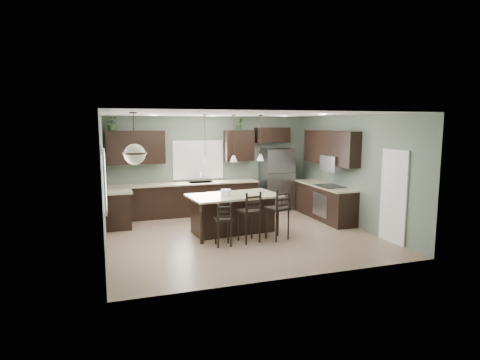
% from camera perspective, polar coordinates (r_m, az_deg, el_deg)
% --- Properties ---
extents(ground, '(6.00, 6.00, 0.00)m').
position_cam_1_polar(ground, '(9.46, 0.20, -7.87)').
color(ground, '#9E8466').
rests_on(ground, ground).
extents(pantry_door, '(0.04, 0.82, 2.04)m').
position_cam_1_polar(pantry_door, '(9.34, 21.01, -2.20)').
color(pantry_door, white).
rests_on(pantry_door, ground).
extents(window_back, '(1.35, 0.02, 1.00)m').
position_cam_1_polar(window_back, '(11.68, -5.98, 2.87)').
color(window_back, white).
rests_on(window_back, room_shell).
extents(window_left, '(0.02, 1.10, 1.00)m').
position_cam_1_polar(window_left, '(7.89, -18.82, 0.01)').
color(window_left, white).
rests_on(window_left, room_shell).
extents(left_return_cabs, '(0.60, 0.90, 0.90)m').
position_cam_1_polar(left_return_cabs, '(10.54, -16.96, -4.05)').
color(left_return_cabs, black).
rests_on(left_return_cabs, ground).
extents(left_return_countertop, '(0.66, 0.96, 0.04)m').
position_cam_1_polar(left_return_countertop, '(10.46, -16.95, -1.52)').
color(left_return_countertop, '#C4B394').
rests_on(left_return_countertop, left_return_cabs).
extents(back_lower_cabs, '(4.20, 0.60, 0.90)m').
position_cam_1_polar(back_lower_cabs, '(11.47, -7.78, -2.81)').
color(back_lower_cabs, black).
rests_on(back_lower_cabs, ground).
extents(back_countertop, '(4.20, 0.66, 0.04)m').
position_cam_1_polar(back_countertop, '(11.37, -7.81, -0.50)').
color(back_countertop, '#C4B394').
rests_on(back_countertop, back_lower_cabs).
extents(sink_inset, '(0.70, 0.45, 0.01)m').
position_cam_1_polar(sink_inset, '(11.46, -5.60, -0.32)').
color(sink_inset, gray).
rests_on(sink_inset, back_countertop).
extents(faucet, '(0.02, 0.02, 0.28)m').
position_cam_1_polar(faucet, '(11.41, -5.57, 0.38)').
color(faucet, silver).
rests_on(faucet, back_countertop).
extents(back_upper_left, '(1.55, 0.34, 0.90)m').
position_cam_1_polar(back_upper_left, '(11.25, -14.59, 4.50)').
color(back_upper_left, black).
rests_on(back_upper_left, room_shell).
extents(back_upper_right, '(0.85, 0.34, 0.90)m').
position_cam_1_polar(back_upper_right, '(11.82, -0.13, 4.92)').
color(back_upper_right, black).
rests_on(back_upper_right, room_shell).
extents(fridge_header, '(1.05, 0.34, 0.45)m').
position_cam_1_polar(fridge_header, '(12.18, 4.59, 6.40)').
color(fridge_header, black).
rests_on(fridge_header, room_shell).
extents(right_lower_cabs, '(0.60, 2.35, 0.90)m').
position_cam_1_polar(right_lower_cabs, '(11.24, 11.91, -3.13)').
color(right_lower_cabs, black).
rests_on(right_lower_cabs, ground).
extents(right_countertop, '(0.66, 2.35, 0.04)m').
position_cam_1_polar(right_countertop, '(11.15, 11.89, -0.77)').
color(right_countertop, '#C4B394').
rests_on(right_countertop, right_lower_cabs).
extents(cooktop, '(0.58, 0.75, 0.02)m').
position_cam_1_polar(cooktop, '(10.91, 12.62, -0.85)').
color(cooktop, black).
rests_on(cooktop, right_countertop).
extents(wall_oven_front, '(0.01, 0.72, 0.60)m').
position_cam_1_polar(wall_oven_front, '(10.86, 11.25, -3.51)').
color(wall_oven_front, gray).
rests_on(wall_oven_front, right_lower_cabs).
extents(right_upper_cabs, '(0.34, 2.35, 0.90)m').
position_cam_1_polar(right_upper_cabs, '(11.12, 12.71, 4.52)').
color(right_upper_cabs, black).
rests_on(right_upper_cabs, room_shell).
extents(microwave, '(0.40, 0.75, 0.40)m').
position_cam_1_polar(microwave, '(10.89, 13.17, 2.33)').
color(microwave, gray).
rests_on(microwave, right_upper_cabs).
extents(refrigerator, '(0.90, 0.74, 1.85)m').
position_cam_1_polar(refrigerator, '(12.15, 5.24, 0.11)').
color(refrigerator, gray).
rests_on(refrigerator, ground).
extents(kitchen_island, '(2.21, 1.40, 0.92)m').
position_cam_1_polar(kitchen_island, '(9.56, -0.89, -4.84)').
color(kitchen_island, black).
rests_on(kitchen_island, ground).
extents(serving_dish, '(0.24, 0.24, 0.14)m').
position_cam_1_polar(serving_dish, '(9.38, -2.02, -1.78)').
color(serving_dish, white).
rests_on(serving_dish, kitchen_island).
extents(bar_stool_left, '(0.38, 0.38, 0.95)m').
position_cam_1_polar(bar_stool_left, '(8.56, -2.41, -6.29)').
color(bar_stool_left, black).
rests_on(bar_stool_left, ground).
extents(bar_stool_center, '(0.49, 0.49, 1.14)m').
position_cam_1_polar(bar_stool_center, '(8.82, 1.30, -5.22)').
color(bar_stool_center, black).
rests_on(bar_stool_center, ground).
extents(bar_stool_right, '(0.54, 0.54, 1.17)m').
position_cam_1_polar(bar_stool_right, '(9.04, 5.32, -4.82)').
color(bar_stool_right, black).
rests_on(bar_stool_right, ground).
extents(pendant_left, '(0.17, 0.17, 1.10)m').
position_cam_1_polar(pendant_left, '(9.07, -5.00, 5.84)').
color(pendant_left, white).
rests_on(pendant_left, room_shell).
extents(pendant_center, '(0.17, 0.17, 1.10)m').
position_cam_1_polar(pendant_center, '(9.33, -0.91, 5.93)').
color(pendant_center, white).
rests_on(pendant_center, room_shell).
extents(pendant_right, '(0.17, 0.17, 1.10)m').
position_cam_1_polar(pendant_right, '(9.63, 2.94, 5.98)').
color(pendant_right, silver).
rests_on(pendant_right, room_shell).
extents(chandelier, '(0.41, 0.41, 0.94)m').
position_cam_1_polar(chandelier, '(7.37, -14.83, 5.74)').
color(chandelier, '#F1E5C5').
rests_on(chandelier, room_shell).
extents(plant_back_left, '(0.38, 0.35, 0.36)m').
position_cam_1_polar(plant_back_left, '(11.17, -17.72, 7.60)').
color(plant_back_left, '#2A4920').
rests_on(plant_back_left, back_upper_left).
extents(plant_back_right, '(0.20, 0.16, 0.36)m').
position_cam_1_polar(plant_back_right, '(11.78, -0.06, 7.98)').
color(plant_back_right, '#315927').
rests_on(plant_back_right, back_upper_right).
extents(room_shell, '(6.00, 6.00, 6.00)m').
position_cam_1_polar(room_shell, '(9.15, 0.20, 2.43)').
color(room_shell, slate).
rests_on(room_shell, ground).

